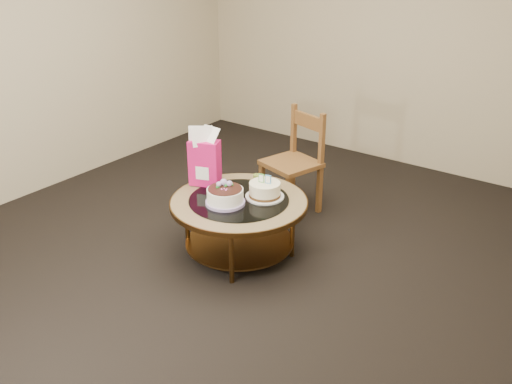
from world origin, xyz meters
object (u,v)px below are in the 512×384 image
Objects in this scene: decorated_cake at (225,197)px; coffee_table at (239,209)px; gift_bag at (205,157)px; cream_cake at (265,190)px; dining_chair at (295,161)px.

coffee_table is at bearing 73.89° from decorated_cake.
decorated_cake is at bearing -48.33° from gift_bag.
decorated_cake reaches higher than coffee_table.
gift_bag is at bearing 152.37° from decorated_cake.
coffee_table is 0.24m from cream_cake.
coffee_table is 3.55× the size of decorated_cake.
decorated_cake is 1.00m from dining_chair.
cream_cake is 0.54m from gift_bag.
coffee_table is 3.55× the size of cream_cake.
gift_bag is 0.90m from dining_chair.
dining_chair reaches higher than cream_cake.
gift_bag is (-0.38, 0.06, 0.31)m from coffee_table.
dining_chair is (0.30, 0.81, -0.23)m from gift_bag.
coffee_table is 0.18m from decorated_cake.
dining_chair is at bearing 92.61° from decorated_cake.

